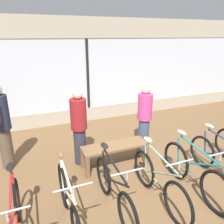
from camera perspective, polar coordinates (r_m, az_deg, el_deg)
name	(u,v)px	position (r m, az deg, el deg)	size (l,w,h in m)	color
ground_plane	(143,184)	(4.42, 8.03, -18.17)	(24.00, 24.00, 0.00)	brown
shop_back_wall	(87,71)	(6.93, -6.46, 10.64)	(12.00, 0.08, 3.20)	#B2A893
bicycle_far_left	(16,223)	(3.43, -23.80, -24.96)	(0.46, 1.73, 1.01)	black
bicycle_left	(69,204)	(3.45, -11.22, -22.46)	(0.46, 1.74, 1.04)	black
bicycle_center_left	(114,190)	(3.66, 0.42, -19.74)	(0.46, 1.66, 1.01)	black
bicycle_center	(158,182)	(3.89, 12.05, -17.37)	(0.46, 1.68, 1.03)	black
bicycle_center_right	(194,173)	(4.25, 20.58, -14.59)	(0.46, 1.75, 1.04)	black
bicycle_right	(221,162)	(4.80, 26.59, -11.52)	(0.46, 1.69, 1.02)	black
display_bench	(115,149)	(4.68, 0.75, -9.65)	(1.40, 0.44, 0.51)	brown
customer_near_rack	(144,117)	(5.27, 8.47, -1.25)	(0.41, 0.41, 1.61)	#424C6B
customer_by_window	(79,126)	(4.64, -8.62, -3.63)	(0.36, 0.36, 1.68)	#2D2D38
customer_mid_floor	(2,125)	(4.93, -26.88, -2.98)	(0.47, 0.56, 1.81)	brown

